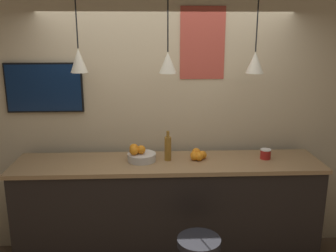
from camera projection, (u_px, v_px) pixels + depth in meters
name	position (u px, v px, depth m)	size (l,w,h in m)	color
back_wall	(166.00, 117.00, 3.89)	(8.00, 0.06, 2.90)	beige
service_counter	(168.00, 214.00, 3.72)	(2.93, 0.61, 1.11)	black
fruit_bowl	(140.00, 155.00, 3.58)	(0.27, 0.27, 0.16)	beige
orange_pile	(198.00, 155.00, 3.63)	(0.16, 0.21, 0.09)	orange
juice_bottle	(168.00, 148.00, 3.58)	(0.06, 0.06, 0.29)	olive
spread_jar	(265.00, 154.00, 3.64)	(0.10, 0.10, 0.10)	red
pendant_lamp_left	(79.00, 60.00, 3.33)	(0.15, 0.15, 0.84)	black
pendant_lamp_middle	(168.00, 62.00, 3.37)	(0.16, 0.16, 0.85)	black
pendant_lamp_right	(255.00, 62.00, 3.41)	(0.16, 0.16, 0.86)	black
mounted_tv	(44.00, 88.00, 3.71)	(0.76, 0.04, 0.49)	black
wall_poster	(203.00, 43.00, 3.68)	(0.44, 0.01, 0.70)	#C64C3D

